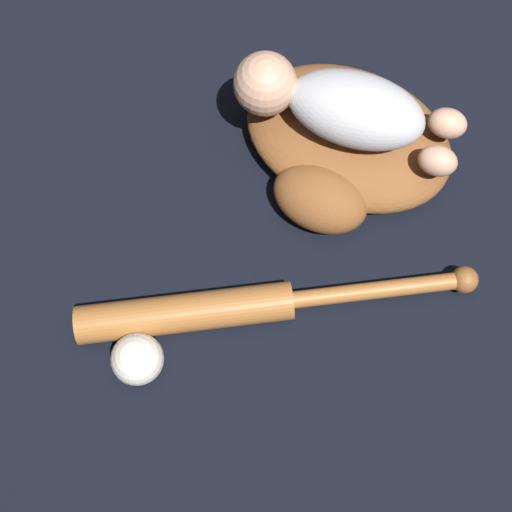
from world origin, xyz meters
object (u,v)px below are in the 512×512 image
object	(u,v)px
baby_figure	(338,105)
baseball_bat	(227,308)
baseball_glove	(344,147)
baseball	(137,359)

from	to	relation	value
baby_figure	baseball_bat	world-z (taller)	baby_figure
baseball_bat	baseball_glove	bearing A→B (deg)	-83.77
baby_figure	baseball_bat	size ratio (longest dim) A/B	0.73
baseball_glove	baseball_bat	xyz separation A→B (m)	(-0.03, 0.32, -0.01)
baby_figure	baseball	distance (m)	0.48
baby_figure	baseball	bearing A→B (deg)	92.46
baseball_glove	baseball_bat	distance (m)	0.32
baseball_bat	baseball	xyz separation A→B (m)	(0.05, 0.15, 0.01)
baseball_glove	baseball	xyz separation A→B (m)	(0.01, 0.47, -0.00)
baseball_bat	baseball	bearing A→B (deg)	72.81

